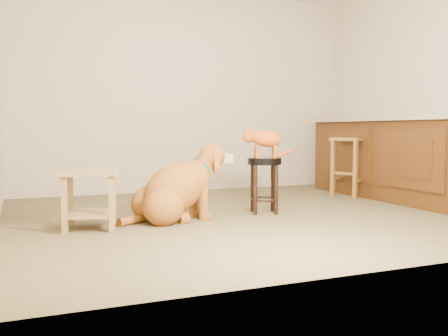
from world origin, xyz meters
name	(u,v)px	position (x,y,z in m)	size (l,w,h in m)	color
floor	(256,214)	(0.00, 0.00, 0.00)	(4.50, 4.00, 0.01)	brown
room_shell	(257,35)	(0.00, 0.00, 1.68)	(4.54, 4.04, 2.62)	#BCAF97
cabinet_run	(397,161)	(1.94, 0.30, 0.44)	(0.70, 2.56, 0.94)	#45260C
padded_stool	(264,174)	(0.10, 0.03, 0.38)	(0.35, 0.35, 0.53)	black
wood_stool	(351,166)	(1.61, 0.70, 0.37)	(0.50, 0.50, 0.71)	brown
side_table	(90,190)	(-1.55, -0.11, 0.32)	(0.55, 0.55, 0.48)	olive
golden_retriever	(176,190)	(-0.80, -0.04, 0.27)	(1.13, 0.61, 0.72)	brown
tabby_kitten	(263,140)	(0.09, 0.04, 0.71)	(0.51, 0.24, 0.32)	#923E0E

